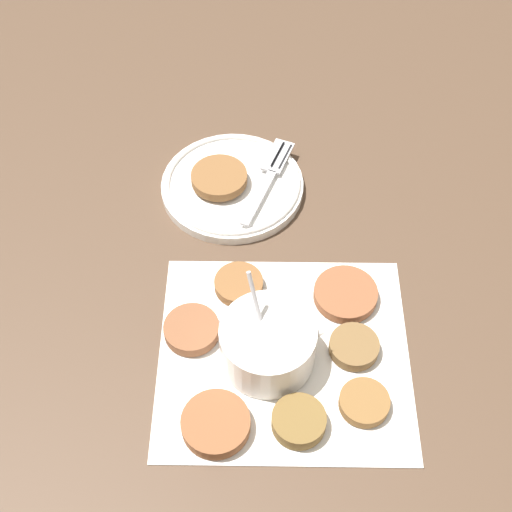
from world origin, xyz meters
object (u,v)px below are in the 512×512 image
Objects in this scene: serving_plate at (232,185)px; fork at (272,172)px; fritter_on_plate at (219,178)px; sauce_bowl at (268,345)px.

serving_plate is 1.23× the size of fork.
serving_plate is at bearing 2.47° from fritter_on_plate.
sauce_bowl is 1.55× the size of fritter_on_plate.
fritter_on_plate is 0.48× the size of fork.
sauce_bowl is 0.27m from serving_plate.
sauce_bowl is 0.28m from fork.
fork is at bearing 9.32° from fritter_on_plate.
serving_plate is 2.55× the size of fritter_on_plate.
fork is at bearing 11.46° from serving_plate.
serving_plate is 0.06m from fork.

